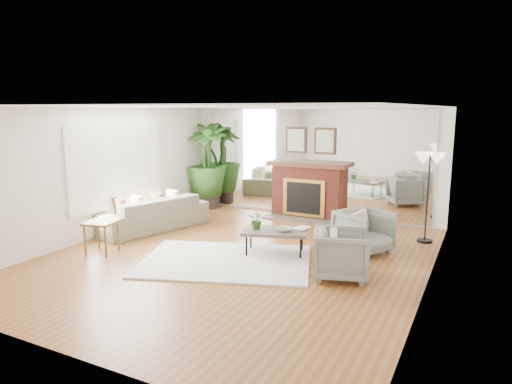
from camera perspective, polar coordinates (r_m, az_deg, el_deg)
The scene contains 18 objects.
ground at distance 7.77m, azimuth -2.35°, elevation -8.12°, with size 7.00×7.00×0.00m, color brown.
wall_left at distance 9.29m, azimuth -18.72°, elevation 2.32°, with size 0.02×7.00×2.50m, color white.
wall_right at distance 6.56m, azimuth 20.98°, elevation -0.98°, with size 0.02×7.00×2.50m, color white.
wall_back at distance 10.62m, azimuth 6.87°, elevation 3.73°, with size 6.00×0.02×2.50m, color white.
mirror_panel at distance 10.60m, azimuth 6.83°, elevation 3.72°, with size 5.40×0.04×2.40m, color silver.
window_panel at distance 9.54m, azimuth -16.92°, elevation 3.22°, with size 0.04×2.40×1.50m, color #B2E09E.
fireplace at distance 10.49m, azimuth 6.37°, elevation 0.40°, with size 1.85×0.83×2.05m.
area_rug at distance 7.56m, azimuth -3.80°, elevation -8.56°, with size 2.71×1.93×0.03m, color white.
coffee_table at distance 7.79m, azimuth 2.37°, elevation -5.01°, with size 1.23×0.94×0.43m.
sofa at distance 9.65m, azimuth -12.88°, elevation -2.61°, with size 2.34×0.91×0.68m, color gray.
armchair_back at distance 8.14m, azimuth 13.33°, elevation -4.81°, with size 0.79×0.82×0.74m, color gray.
armchair_front at distance 6.87m, azimuth 10.61°, elevation -7.63°, with size 0.77×0.80×0.72m, color gray.
side_table at distance 8.28m, azimuth -18.79°, elevation -4.10°, with size 0.59×0.59×0.56m.
potted_ficus at distance 11.45m, azimuth -6.16°, elevation 3.67°, with size 1.20×1.20×2.13m.
floor_lamp at distance 8.90m, azimuth 20.89°, elevation 3.07°, with size 0.55×0.30×1.68m.
tabletop_plant at distance 7.78m, azimuth 0.12°, elevation -3.56°, with size 0.28×0.24×0.31m, color #306424.
fruit_bowl at distance 7.70m, azimuth 3.53°, elevation -4.69°, with size 0.25×0.25×0.06m, color olive.
book at distance 7.93m, azimuth 5.03°, elevation -4.40°, with size 0.23×0.31×0.02m, color olive.
Camera 1 is at (3.62, -6.42, 2.46)m, focal length 32.00 mm.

